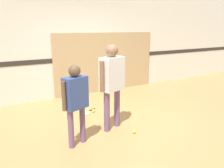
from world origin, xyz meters
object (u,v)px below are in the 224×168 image
Objects in this scene: person_instructor at (112,78)px; racket_spare_on_floor at (85,113)px; person_student_left at (76,97)px; tennis_ball_near_instructor at (134,132)px; tennis_ball_by_spare_racket at (93,111)px.

person_instructor reaches higher than racket_spare_on_floor.
person_student_left is (-0.79, -0.24, -0.16)m from person_instructor.
racket_spare_on_floor is at bearing 42.80° from person_student_left.
person_instructor reaches higher than tennis_ball_near_instructor.
person_instructor is at bearing -103.76° from racket_spare_on_floor.
person_student_left reaches higher than racket_spare_on_floor.
tennis_ball_by_spare_racket is at bearing 98.79° from tennis_ball_near_instructor.
racket_spare_on_floor is 1.40m from tennis_ball_near_instructor.
person_instructor is 23.94× the size of tennis_ball_near_instructor.
person_student_left is 20.04× the size of tennis_ball_near_instructor.
person_instructor is 3.13× the size of racket_spare_on_floor.
person_student_left is 2.62× the size of racket_spare_on_floor.
person_student_left is at bearing 178.15° from person_instructor.
tennis_ball_by_spare_racket is at bearing -34.56° from racket_spare_on_floor.
tennis_ball_near_instructor is 1.00× the size of tennis_ball_by_spare_racket.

